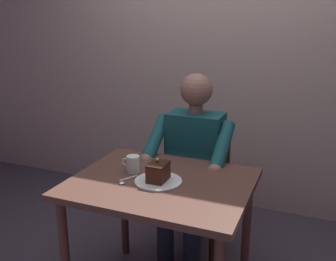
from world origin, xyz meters
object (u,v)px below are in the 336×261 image
(coffee_cup, at_px, (133,164))
(dessert_spoon, at_px, (125,181))
(seated_person, at_px, (191,165))
(chair, at_px, (199,177))
(dining_table, at_px, (161,197))
(cake_slice, at_px, (158,172))

(coffee_cup, xyz_separation_m, dessert_spoon, (-0.02, 0.14, -0.04))
(coffee_cup, bearing_deg, seated_person, -113.55)
(chair, bearing_deg, dessert_spoon, 77.21)
(dining_table, bearing_deg, coffee_cup, -14.46)
(cake_slice, bearing_deg, seated_person, -90.59)
(dining_table, relative_size, chair, 1.05)
(chair, distance_m, cake_slice, 0.76)
(seated_person, relative_size, coffee_cup, 11.49)
(cake_slice, height_order, coffee_cup, cake_slice)
(dining_table, xyz_separation_m, coffee_cup, (0.19, -0.05, 0.15))
(coffee_cup, bearing_deg, chair, -107.44)
(dining_table, relative_size, dessert_spoon, 6.84)
(chair, height_order, cake_slice, chair)
(chair, bearing_deg, cake_slice, 89.56)
(dining_table, relative_size, cake_slice, 7.34)
(dining_table, height_order, cake_slice, cake_slice)
(dessert_spoon, bearing_deg, seated_person, -106.40)
(chair, height_order, coffee_cup, chair)
(seated_person, xyz_separation_m, coffee_cup, (0.19, 0.44, 0.14))
(cake_slice, relative_size, coffee_cup, 1.19)
(chair, distance_m, seated_person, 0.23)
(seated_person, bearing_deg, cake_slice, 89.41)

